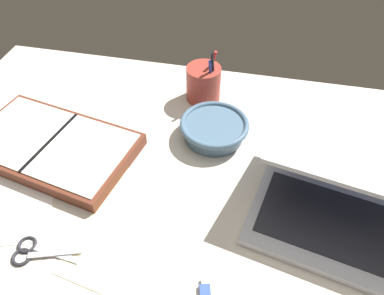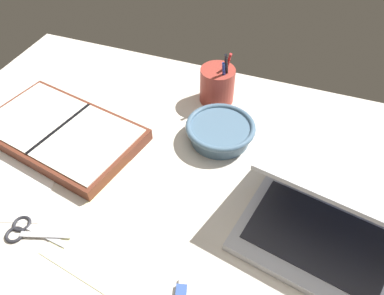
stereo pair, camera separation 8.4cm
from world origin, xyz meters
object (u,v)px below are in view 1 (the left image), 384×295
object	(u,v)px
bowl	(214,128)
planner	(52,146)
laptop	(340,202)
pen_cup	(204,83)
scissors	(32,252)

from	to	relation	value
bowl	planner	bearing A→B (deg)	-160.45
laptop	planner	xyz separation A→B (cm)	(-67.35, 5.29, -3.50)
laptop	pen_cup	size ratio (longest dim) A/B	2.33
scissors	pen_cup	bearing A→B (deg)	60.67
pen_cup	planner	bearing A→B (deg)	-138.40
bowl	pen_cup	xyz separation A→B (cm)	(-5.73, 15.27, 2.32)
bowl	planner	size ratio (longest dim) A/B	0.40
pen_cup	planner	distance (cm)	43.59
bowl	scissors	distance (cm)	49.82
laptop	bowl	xyz separation A→B (cm)	(-29.12, 18.87, -2.40)
planner	scissors	world-z (taller)	planner
pen_cup	planner	size ratio (longest dim) A/B	0.38
scissors	laptop	bearing A→B (deg)	13.78
laptop	bowl	bearing A→B (deg)	158.52
bowl	planner	distance (cm)	40.59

